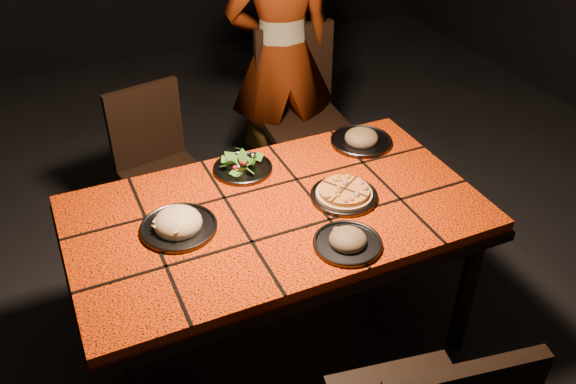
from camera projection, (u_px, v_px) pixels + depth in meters
name	position (u px, v px, depth m)	size (l,w,h in m)	color
room_shell	(273.00, 22.00, 1.95)	(6.04, 7.04, 3.08)	black
dining_table	(276.00, 224.00, 2.43)	(1.62, 0.92, 0.75)	#EF3B07
chair_far_left	(157.00, 159.00, 3.16)	(0.46, 0.46, 0.87)	black
chair_far_right	(301.00, 105.00, 3.47)	(0.49, 0.49, 1.01)	black
diner	(281.00, 56.00, 3.39)	(0.61, 0.40, 1.68)	brown
plate_pizza	(344.00, 194.00, 2.44)	(0.31, 0.31, 0.04)	#3A3A3F
plate_pasta	(178.00, 224.00, 2.27)	(0.29, 0.29, 0.10)	#3A3A3F
plate_salad	(243.00, 165.00, 2.60)	(0.26, 0.26, 0.07)	#3A3A3F
plate_mushroom_a	(348.00, 241.00, 2.20)	(0.25, 0.25, 0.08)	#3A3A3F
plate_mushroom_b	(361.00, 138.00, 2.78)	(0.28, 0.28, 0.09)	#3A3A3F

